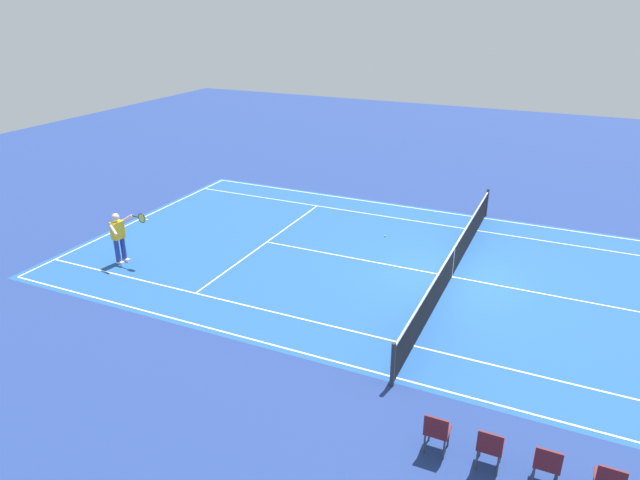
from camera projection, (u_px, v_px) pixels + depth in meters
ground_plane at (452, 277)px, 17.24m from camera, size 60.00×60.00×0.00m
court_slab at (452, 277)px, 17.24m from camera, size 24.20×11.40×0.00m
court_line_markings at (452, 277)px, 17.23m from camera, size 23.85×11.05×0.01m
tennis_net at (453, 262)px, 17.04m from camera, size 0.10×11.70×1.08m
tennis_player_near at (119, 235)px, 17.83m from camera, size 1.11×0.77×1.70m
tennis_ball at (385, 236)px, 20.13m from camera, size 0.07×0.07×0.07m
spectator_chair_1 at (547, 463)px, 9.63m from camera, size 0.44×0.44×0.88m
spectator_chair_2 at (490, 446)px, 9.99m from camera, size 0.44×0.44×0.88m
spectator_chair_3 at (437, 430)px, 10.36m from camera, size 0.44×0.44×0.88m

